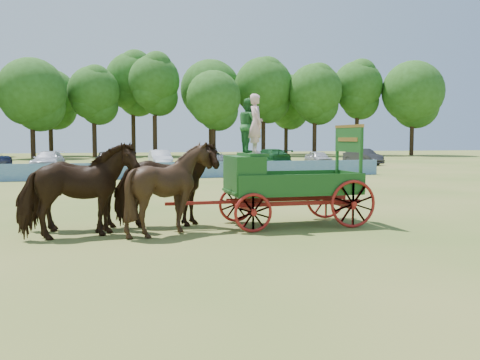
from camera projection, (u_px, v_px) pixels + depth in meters
name	position (u px, v px, depth m)	size (l,w,h in m)	color
ground	(322.00, 217.00, 17.56)	(160.00, 160.00, 0.00)	olive
horse_lead_left	(78.00, 190.00, 13.79)	(1.35, 2.95, 2.49)	black
horse_lead_right	(79.00, 187.00, 14.85)	(1.35, 2.95, 2.49)	black
horse_wheel_left	(171.00, 188.00, 14.40)	(2.02, 2.27, 2.50)	black
horse_wheel_right	(166.00, 185.00, 15.46)	(1.35, 2.95, 2.49)	black
farm_dray	(268.00, 169.00, 15.67)	(6.00, 2.00, 3.83)	#A4101C
sponsor_banner	(196.00, 170.00, 34.61)	(26.00, 0.08, 1.05)	#1D5F9E
parked_cars	(136.00, 159.00, 45.46)	(45.79, 7.68, 1.65)	silver
treeline	(110.00, 87.00, 72.31)	(90.26, 20.53, 14.88)	#382314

